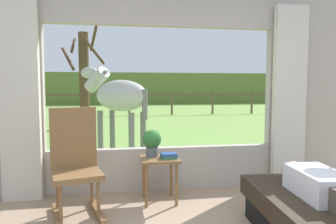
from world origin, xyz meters
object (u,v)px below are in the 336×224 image
Objects in this scene: side_table at (159,166)px; book_stack at (169,156)px; reclining_person at (334,192)px; horse at (118,96)px; pasture_tree at (84,77)px; rocking_chair at (75,163)px; potted_plant at (152,141)px.

book_stack is (0.10, -0.06, 0.12)m from side_table.
horse is at bearing 116.31° from reclining_person.
side_table is 0.17m from book_stack.
book_stack is 0.06× the size of pasture_tree.
horse reaches higher than rocking_chair.
reclining_person is 7.36× the size of book_stack.
rocking_chair is at bearing -167.61° from side_table.
horse is at bearing 98.41° from potted_plant.
potted_plant is at bearing 146.39° from book_stack.
rocking_chair is (-2.10, 1.22, 0.02)m from reclining_person.
horse is (0.46, 2.80, 0.61)m from rocking_chair.
pasture_tree reaches higher than rocking_chair.
reclining_person reaches higher than book_stack.
horse is (-0.45, 2.59, 0.73)m from side_table.
pasture_tree is (-1.61, 7.06, 1.11)m from book_stack.
reclining_person is at bearing -51.72° from book_stack.
side_table is 2.67× the size of book_stack.
side_table is (0.92, 0.20, -0.12)m from rocking_chair.
reclining_person is 2.43m from rocking_chair.
potted_plant is (0.84, 0.26, 0.16)m from rocking_chair.
potted_plant is (-0.08, 0.06, 0.28)m from side_table.
reclining_person is at bearing -72.29° from pasture_tree.
reclining_person is 1.85m from side_table.
book_stack is 0.11× the size of horse.
pasture_tree is (-1.06, 4.41, 0.50)m from horse.
horse is 0.53× the size of pasture_tree.
pasture_tree is at bearing 102.86° from book_stack.
potted_plant is 1.64× the size of book_stack.
rocking_chair reaches higher than side_table.
rocking_chair is 0.34× the size of pasture_tree.
reclining_person is at bearing -111.85° from horse.
rocking_chair is at bearing -143.36° from horse.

